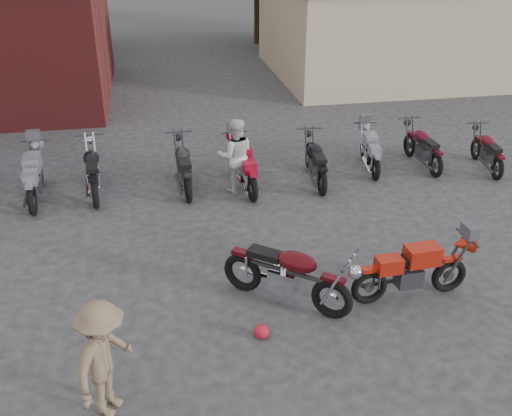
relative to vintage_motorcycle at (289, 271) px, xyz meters
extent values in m
plane|color=#2D2D2F|center=(-0.37, -0.29, -0.64)|extent=(90.00, 90.00, 0.00)
cube|color=tan|center=(8.13, 14.71, 1.11)|extent=(10.00, 8.00, 3.50)
ellipsoid|color=red|center=(-0.59, -0.75, -0.53)|extent=(0.29, 0.29, 0.22)
imported|color=silver|center=(-0.16, 4.52, 0.23)|extent=(0.88, 0.70, 1.74)
imported|color=#7D664D|center=(-2.78, -1.79, 0.19)|extent=(1.06, 1.24, 1.66)
camera|label=1|loc=(-1.94, -7.45, 5.05)|focal=40.00mm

